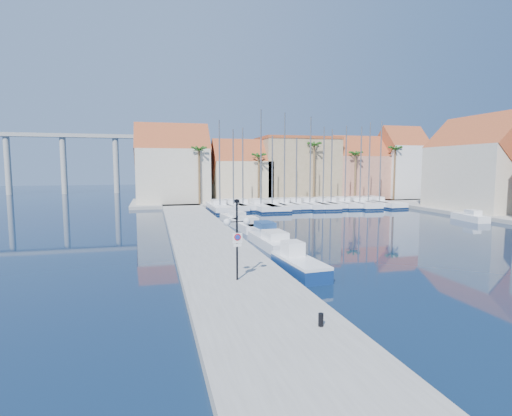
# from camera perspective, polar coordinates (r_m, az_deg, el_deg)

# --- Properties ---
(ground) EXTENTS (260.00, 260.00, 0.00)m
(ground) POSITION_cam_1_polar(r_m,az_deg,el_deg) (27.56, 15.22, -8.13)
(ground) COLOR black
(ground) RESTS_ON ground
(quay_west) EXTENTS (6.00, 77.00, 0.50)m
(quay_west) POSITION_cam_1_polar(r_m,az_deg,el_deg) (37.46, -7.61, -3.87)
(quay_west) COLOR gray
(quay_west) RESTS_ON ground
(shore_north) EXTENTS (54.00, 16.00, 0.50)m
(shore_north) POSITION_cam_1_polar(r_m,az_deg,el_deg) (75.17, 3.63, 1.09)
(shore_north) COLOR gray
(shore_north) RESTS_ON ground
(lamp_post) EXTENTS (1.48, 0.52, 4.39)m
(lamp_post) POSITION_cam_1_polar(r_m,az_deg,el_deg) (21.32, -2.73, -2.76)
(lamp_post) COLOR black
(lamp_post) RESTS_ON quay_west
(bollard) EXTENTS (0.21, 0.21, 0.51)m
(bollard) POSITION_cam_1_polar(r_m,az_deg,el_deg) (16.07, 9.25, -15.49)
(bollard) COLOR black
(bollard) RESTS_ON quay_west
(fishing_boat) EXTENTS (2.13, 5.40, 1.85)m
(fishing_boat) POSITION_cam_1_polar(r_m,az_deg,el_deg) (25.11, 6.09, -7.89)
(fishing_boat) COLOR navy
(fishing_boat) RESTS_ON ground
(motorboat_west_0) EXTENTS (2.50, 7.09, 1.40)m
(motorboat_west_0) POSITION_cam_1_polar(r_m,az_deg,el_deg) (33.01, 2.39, -4.70)
(motorboat_west_0) COLOR white
(motorboat_west_0) RESTS_ON ground
(motorboat_west_1) EXTENTS (2.61, 6.73, 1.40)m
(motorboat_west_1) POSITION_cam_1_polar(r_m,az_deg,el_deg) (38.44, 1.00, -3.18)
(motorboat_west_1) COLOR white
(motorboat_west_1) RESTS_ON ground
(motorboat_west_2) EXTENTS (2.72, 7.02, 1.40)m
(motorboat_west_2) POSITION_cam_1_polar(r_m,az_deg,el_deg) (42.11, -1.33, -2.38)
(motorboat_west_2) COLOR white
(motorboat_west_2) RESTS_ON ground
(motorboat_west_3) EXTENTS (2.69, 6.69, 1.40)m
(motorboat_west_3) POSITION_cam_1_polar(r_m,az_deg,el_deg) (47.16, -2.91, -1.48)
(motorboat_west_3) COLOR white
(motorboat_west_3) RESTS_ON ground
(motorboat_east_1) EXTENTS (2.19, 5.28, 1.40)m
(motorboat_east_1) POSITION_cam_1_polar(r_m,az_deg,el_deg) (55.15, 28.28, -1.11)
(motorboat_east_1) COLOR white
(motorboat_east_1) RESTS_ON ground
(sailboat_0) EXTENTS (2.83, 10.55, 13.27)m
(sailboat_0) POSITION_cam_1_polar(r_m,az_deg,el_deg) (59.74, -5.27, 0.14)
(sailboat_0) COLOR white
(sailboat_0) RESTS_ON ground
(sailboat_1) EXTENTS (3.27, 9.84, 12.11)m
(sailboat_1) POSITION_cam_1_polar(r_m,az_deg,el_deg) (60.93, -3.37, 0.27)
(sailboat_1) COLOR white
(sailboat_1) RESTS_ON ground
(sailboat_2) EXTENTS (2.34, 8.71, 12.39)m
(sailboat_2) POSITION_cam_1_polar(r_m,az_deg,el_deg) (61.45, -1.98, 0.35)
(sailboat_2) COLOR white
(sailboat_2) RESTS_ON ground
(sailboat_3) EXTENTS (3.39, 11.43, 14.98)m
(sailboat_3) POSITION_cam_1_polar(r_m,az_deg,el_deg) (60.97, 0.52, 0.30)
(sailboat_3) COLOR white
(sailboat_3) RESTS_ON ground
(sailboat_4) EXTENTS (3.18, 11.44, 11.18)m
(sailboat_4) POSITION_cam_1_polar(r_m,az_deg,el_deg) (61.51, 2.15, 0.30)
(sailboat_4) COLOR white
(sailboat_4) RESTS_ON ground
(sailboat_5) EXTENTS (2.97, 10.01, 14.80)m
(sailboat_5) POSITION_cam_1_polar(r_m,az_deg,el_deg) (62.96, 3.90, 0.48)
(sailboat_5) COLOR white
(sailboat_5) RESTS_ON ground
(sailboat_6) EXTENTS (2.65, 9.49, 11.02)m
(sailboat_6) POSITION_cam_1_polar(r_m,az_deg,el_deg) (63.59, 5.57, 0.48)
(sailboat_6) COLOR white
(sailboat_6) RESTS_ON ground
(sailboat_7) EXTENTS (3.05, 10.84, 14.29)m
(sailboat_7) POSITION_cam_1_polar(r_m,az_deg,el_deg) (64.34, 7.47, 0.54)
(sailboat_7) COLOR white
(sailboat_7) RESTS_ON ground
(sailboat_8) EXTENTS (3.13, 10.17, 12.77)m
(sailboat_8) POSITION_cam_1_polar(r_m,az_deg,el_deg) (64.58, 9.35, 0.53)
(sailboat_8) COLOR white
(sailboat_8) RESTS_ON ground
(sailboat_9) EXTENTS (2.65, 9.82, 12.49)m
(sailboat_9) POSITION_cam_1_polar(r_m,az_deg,el_deg) (65.95, 10.44, 0.62)
(sailboat_9) COLOR white
(sailboat_9) RESTS_ON ground
(sailboat_10) EXTENTS (3.31, 10.42, 13.07)m
(sailboat_10) POSITION_cam_1_polar(r_m,az_deg,el_deg) (66.76, 12.37, 0.64)
(sailboat_10) COLOR white
(sailboat_10) RESTS_ON ground
(sailboat_11) EXTENTS (3.72, 11.47, 12.93)m
(sailboat_11) POSITION_cam_1_polar(r_m,az_deg,el_deg) (67.30, 14.35, 0.62)
(sailboat_11) COLOR white
(sailboat_11) RESTS_ON ground
(sailboat_12) EXTENTS (2.69, 9.35, 13.69)m
(sailboat_12) POSITION_cam_1_polar(r_m,az_deg,el_deg) (68.90, 15.49, 0.75)
(sailboat_12) COLOR white
(sailboat_12) RESTS_ON ground
(sailboat_13) EXTENTS (4.02, 11.95, 13.89)m
(sailboat_13) POSITION_cam_1_polar(r_m,az_deg,el_deg) (69.42, 16.86, 0.71)
(sailboat_13) COLOR white
(sailboat_13) RESTS_ON ground
(building_0) EXTENTS (12.30, 9.00, 13.50)m
(building_0) POSITION_cam_1_polar(r_m,az_deg,el_deg) (70.23, -11.85, 5.76)
(building_0) COLOR beige
(building_0) RESTS_ON shore_north
(building_1) EXTENTS (10.30, 8.00, 11.00)m
(building_1) POSITION_cam_1_polar(r_m,az_deg,el_deg) (71.83, -2.19, 4.90)
(building_1) COLOR #CBB48F
(building_1) RESTS_ON shore_north
(building_2) EXTENTS (14.20, 10.20, 11.50)m
(building_2) POSITION_cam_1_polar(r_m,az_deg,el_deg) (75.89, 5.82, 5.66)
(building_2) COLOR #99855E
(building_2) RESTS_ON shore_north
(building_3) EXTENTS (10.30, 8.00, 12.00)m
(building_3) POSITION_cam_1_polar(r_m,az_deg,el_deg) (79.98, 14.19, 5.24)
(building_3) COLOR #B4715B
(building_3) RESTS_ON shore_north
(building_4) EXTENTS (8.30, 8.00, 14.00)m
(building_4) POSITION_cam_1_polar(r_m,az_deg,el_deg) (83.84, 19.97, 5.84)
(building_4) COLOR white
(building_4) RESTS_ON shore_north
(building_6) EXTENTS (9.00, 14.30, 13.50)m
(building_6) POSITION_cam_1_polar(r_m,az_deg,el_deg) (65.46, 29.48, 5.11)
(building_6) COLOR beige
(building_6) RESTS_ON shore_east
(palm_0) EXTENTS (2.60, 2.60, 10.15)m
(palm_0) POSITION_cam_1_polar(r_m,az_deg,el_deg) (65.61, -8.15, 8.05)
(palm_0) COLOR brown
(palm_0) RESTS_ON shore_north
(palm_1) EXTENTS (2.60, 2.60, 9.15)m
(palm_1) POSITION_cam_1_polar(r_m,az_deg,el_deg) (67.45, 0.40, 7.25)
(palm_1) COLOR brown
(palm_1) RESTS_ON shore_north
(palm_2) EXTENTS (2.60, 2.60, 11.15)m
(palm_2) POSITION_cam_1_polar(r_m,az_deg,el_deg) (70.76, 8.33, 8.65)
(palm_2) COLOR brown
(palm_2) RESTS_ON shore_north
(palm_3) EXTENTS (2.60, 2.60, 9.65)m
(palm_3) POSITION_cam_1_polar(r_m,az_deg,el_deg) (74.18, 14.07, 7.32)
(palm_3) COLOR brown
(palm_3) RESTS_ON shore_north
(palm_4) EXTENTS (2.60, 2.60, 10.65)m
(palm_4) POSITION_cam_1_polar(r_m,az_deg,el_deg) (78.34, 19.28, 7.78)
(palm_4) COLOR brown
(palm_4) RESTS_ON shore_north
(viaduct) EXTENTS (48.00, 2.20, 14.45)m
(viaduct) POSITION_cam_1_polar(r_m,az_deg,el_deg) (108.29, -28.51, 7.17)
(viaduct) COLOR #9E9E99
(viaduct) RESTS_ON ground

